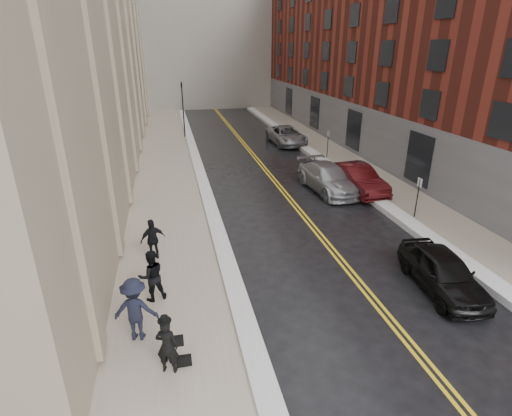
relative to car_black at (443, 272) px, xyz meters
name	(u,v)px	position (x,y,z in m)	size (l,w,h in m)	color
ground	(328,350)	(-5.20, -2.12, -0.74)	(160.00, 160.00, 0.00)	black
sidewalk_left	(167,185)	(-9.70, 13.88, -0.66)	(4.00, 64.00, 0.15)	gray
sidewalk_right	(363,172)	(3.80, 13.88, -0.66)	(3.00, 64.00, 0.15)	gray
lane_stripe_a	(271,179)	(-2.82, 13.88, -0.73)	(0.12, 64.00, 0.01)	gold
lane_stripe_b	(275,179)	(-2.58, 13.88, -0.73)	(0.12, 64.00, 0.01)	gold
snow_ridge_left	(203,182)	(-7.40, 13.88, -0.61)	(0.70, 60.80, 0.26)	white
snow_ridge_right	(338,172)	(1.95, 13.88, -0.59)	(0.85, 60.80, 0.30)	white
building_right	(431,36)	(12.30, 20.88, 8.26)	(14.00, 50.00, 18.00)	maroon
traffic_signal	(183,105)	(-7.80, 27.88, 2.35)	(0.18, 0.15, 5.20)	black
parking_sign_near	(418,195)	(2.70, 5.88, 0.62)	(0.06, 0.35, 2.23)	black
parking_sign_far	(328,142)	(2.70, 17.88, 0.62)	(0.06, 0.35, 2.23)	black
car_black	(443,272)	(0.00, 0.00, 0.00)	(1.74, 4.32, 1.47)	black
car_maroon	(356,179)	(1.60, 10.45, 0.09)	(1.75, 5.02, 1.66)	#400B0E
car_silver_near	(328,178)	(0.00, 10.98, 0.06)	(2.24, 5.51, 1.60)	#989A9F
car_silver_far	(287,135)	(1.06, 23.52, 0.04)	(2.57, 5.58, 1.55)	#909397
pedestrian_main	(167,346)	(-9.78, -2.09, 0.24)	(0.60, 0.40, 1.65)	black
pedestrian_a	(151,276)	(-10.25, 1.40, 0.34)	(0.90, 0.70, 1.86)	black
pedestrian_b	(135,309)	(-10.66, -0.52, 0.42)	(1.30, 0.75, 2.02)	black
pedestrian_c	(153,239)	(-10.27, 4.30, 0.29)	(1.03, 0.43, 1.75)	black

